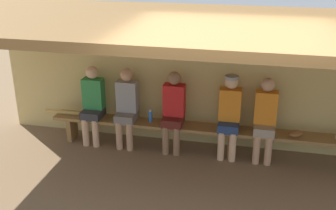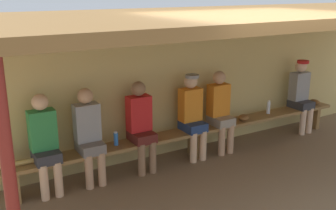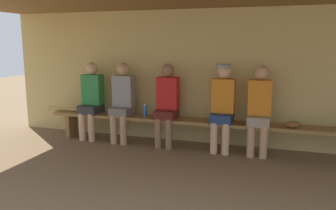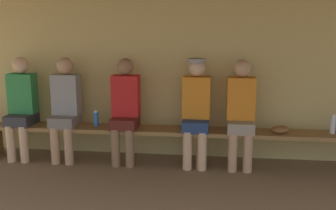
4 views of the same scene
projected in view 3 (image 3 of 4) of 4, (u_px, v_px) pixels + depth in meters
The scene contains 11 objects.
ground_plane at pixel (204, 191), 3.88m from camera, with size 24.00×24.00×0.00m, color brown.
back_wall at pixel (231, 78), 5.56m from camera, with size 8.00×0.20×2.20m, color tan.
bench at pixel (225, 127), 5.26m from camera, with size 6.00×0.36×0.46m.
player_middle at pixel (259, 107), 5.06m from camera, with size 0.34×0.42×1.34m.
player_in_blue at pixel (223, 104), 5.22m from camera, with size 0.34×0.42×1.34m.
player_near_post at pixel (91, 97), 5.91m from camera, with size 0.34×0.42×1.34m.
player_in_white at pixel (167, 102), 5.49m from camera, with size 0.34×0.42×1.34m.
player_shirtless_tan at pixel (122, 99), 5.73m from camera, with size 0.34×0.42×1.34m.
water_bottle_clear at pixel (145, 110), 5.66m from camera, with size 0.06×0.06×0.21m.
baseball_glove_worn at pixel (292, 124), 4.92m from camera, with size 0.24×0.17×0.09m, color brown.
baseball_bat at pixel (69, 109), 6.09m from camera, with size 0.07×0.07×0.86m, color tan.
Camera 3 is at (0.73, -3.59, 1.66)m, focal length 36.50 mm.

